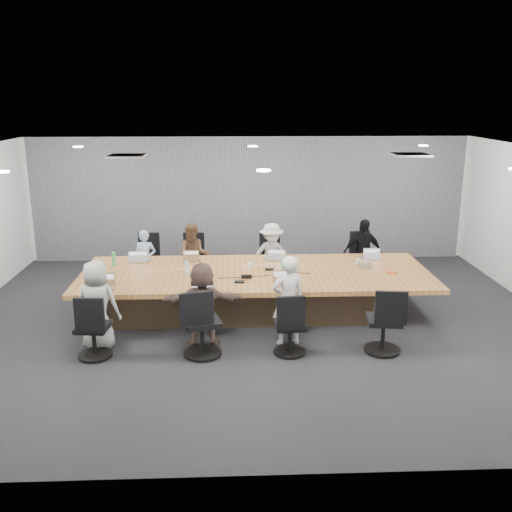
{
  "coord_description": "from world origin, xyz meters",
  "views": [
    {
      "loc": [
        -0.4,
        -8.89,
        3.65
      ],
      "look_at": [
        0.0,
        0.4,
        1.05
      ],
      "focal_mm": 40.0,
      "sensor_mm": 36.0,
      "label": 1
    }
  ],
  "objects_px": {
    "laptop_0": "(141,260)",
    "laptop_3": "(369,257)",
    "person_0": "(145,260)",
    "laptop_4": "(105,288)",
    "chair_7": "(384,325)",
    "person_4": "(97,305)",
    "conference_table": "(256,290)",
    "person_2": "(272,256)",
    "chair_6": "(290,330)",
    "mug_brown": "(96,276)",
    "stapler": "(246,277)",
    "laptop_5": "(204,287)",
    "bottle_clear": "(187,268)",
    "person_3": "(362,253)",
    "bottle_green_right": "(283,267)",
    "laptop_6": "(285,286)",
    "snack_packet": "(391,272)",
    "chair_1": "(195,264)",
    "person_5": "(203,304)",
    "person_1": "(194,256)",
    "chair_0": "(148,264)",
    "chair_5": "(202,327)",
    "chair_2": "(270,263)",
    "chair_4": "(93,332)",
    "canvas_bag": "(365,264)",
    "bottle_green_left": "(114,259)",
    "chair_3": "(358,262)",
    "laptop_2": "(274,258)",
    "laptop_1": "(192,259)"
  },
  "relations": [
    {
      "from": "laptop_5",
      "to": "mug_brown",
      "type": "relative_size",
      "value": 3.18
    },
    {
      "from": "laptop_2",
      "to": "bottle_green_right",
      "type": "bearing_deg",
      "value": 109.11
    },
    {
      "from": "laptop_6",
      "to": "person_4",
      "type": "bearing_deg",
      "value": -164.05
    },
    {
      "from": "chair_0",
      "to": "chair_5",
      "type": "distance_m",
      "value": 3.62
    },
    {
      "from": "laptop_3",
      "to": "mug_brown",
      "type": "xyz_separation_m",
      "value": [
        -4.82,
        -1.12,
        0.05
      ]
    },
    {
      "from": "laptop_0",
      "to": "person_2",
      "type": "relative_size",
      "value": 0.27
    },
    {
      "from": "laptop_0",
      "to": "bottle_green_right",
      "type": "height_order",
      "value": "bottle_green_right"
    },
    {
      "from": "conference_table",
      "to": "chair_7",
      "type": "distance_m",
      "value": 2.48
    },
    {
      "from": "laptop_6",
      "to": "person_5",
      "type": "bearing_deg",
      "value": -151.77
    },
    {
      "from": "laptop_5",
      "to": "snack_packet",
      "type": "xyz_separation_m",
      "value": [
        3.17,
        0.61,
        0.01
      ]
    },
    {
      "from": "laptop_0",
      "to": "mug_brown",
      "type": "xyz_separation_m",
      "value": [
        -0.55,
        -1.12,
        0.05
      ]
    },
    {
      "from": "chair_7",
      "to": "laptop_5",
      "type": "height_order",
      "value": "chair_7"
    },
    {
      "from": "chair_2",
      "to": "laptop_1",
      "type": "xyz_separation_m",
      "value": [
        -1.52,
        -0.9,
        0.36
      ]
    },
    {
      "from": "conference_table",
      "to": "laptop_0",
      "type": "height_order",
      "value": "laptop_0"
    },
    {
      "from": "person_1",
      "to": "bottle_green_left",
      "type": "relative_size",
      "value": 5.24
    },
    {
      "from": "chair_7",
      "to": "person_4",
      "type": "distance_m",
      "value": 4.24
    },
    {
      "from": "chair_6",
      "to": "person_4",
      "type": "xyz_separation_m",
      "value": [
        -2.84,
        0.35,
        0.31
      ]
    },
    {
      "from": "laptop_5",
      "to": "laptop_6",
      "type": "bearing_deg",
      "value": 14.54
    },
    {
      "from": "chair_1",
      "to": "chair_5",
      "type": "relative_size",
      "value": 0.9
    },
    {
      "from": "laptop_0",
      "to": "laptop_3",
      "type": "distance_m",
      "value": 4.26
    },
    {
      "from": "conference_table",
      "to": "person_2",
      "type": "height_order",
      "value": "person_2"
    },
    {
      "from": "chair_4",
      "to": "mug_brown",
      "type": "distance_m",
      "value": 1.46
    },
    {
      "from": "chair_3",
      "to": "laptop_0",
      "type": "distance_m",
      "value": 4.37
    },
    {
      "from": "chair_0",
      "to": "snack_packet",
      "type": "height_order",
      "value": "chair_0"
    },
    {
      "from": "bottle_clear",
      "to": "person_0",
      "type": "bearing_deg",
      "value": 122.36
    },
    {
      "from": "conference_table",
      "to": "person_1",
      "type": "relative_size",
      "value": 4.6
    },
    {
      "from": "chair_5",
      "to": "laptop_1",
      "type": "xyz_separation_m",
      "value": [
        -0.3,
        2.5,
        0.31
      ]
    },
    {
      "from": "chair_6",
      "to": "bottle_green_left",
      "type": "bearing_deg",
      "value": 139.78
    },
    {
      "from": "laptop_3",
      "to": "person_4",
      "type": "relative_size",
      "value": 0.23
    },
    {
      "from": "person_1",
      "to": "person_4",
      "type": "height_order",
      "value": "person_4"
    },
    {
      "from": "person_2",
      "to": "bottle_green_right",
      "type": "height_order",
      "value": "person_2"
    },
    {
      "from": "person_1",
      "to": "laptop_0",
      "type": "bearing_deg",
      "value": -154.32
    },
    {
      "from": "person_3",
      "to": "bottle_green_right",
      "type": "height_order",
      "value": "person_3"
    },
    {
      "from": "laptop_4",
      "to": "bottle_clear",
      "type": "height_order",
      "value": "bottle_clear"
    },
    {
      "from": "person_0",
      "to": "laptop_4",
      "type": "height_order",
      "value": "person_0"
    },
    {
      "from": "chair_2",
      "to": "stapler",
      "type": "height_order",
      "value": "stapler"
    },
    {
      "from": "canvas_bag",
      "to": "snack_packet",
      "type": "bearing_deg",
      "value": -41.09
    },
    {
      "from": "laptop_4",
      "to": "bottle_green_right",
      "type": "xyz_separation_m",
      "value": [
        2.87,
        0.59,
        0.13
      ]
    },
    {
      "from": "chair_6",
      "to": "laptop_5",
      "type": "distance_m",
      "value": 1.61
    },
    {
      "from": "laptop_4",
      "to": "mug_brown",
      "type": "xyz_separation_m",
      "value": [
        -0.24,
        0.48,
        0.05
      ]
    },
    {
      "from": "chair_4",
      "to": "bottle_green_left",
      "type": "xyz_separation_m",
      "value": [
        -0.11,
        2.19,
        0.48
      ]
    },
    {
      "from": "chair_3",
      "to": "chair_7",
      "type": "bearing_deg",
      "value": 67.95
    },
    {
      "from": "laptop_6",
      "to": "bottle_clear",
      "type": "bearing_deg",
      "value": 161.49
    },
    {
      "from": "chair_1",
      "to": "person_5",
      "type": "height_order",
      "value": "person_5"
    },
    {
      "from": "chair_3",
      "to": "snack_packet",
      "type": "distance_m",
      "value": 1.93
    },
    {
      "from": "chair_4",
      "to": "bottle_clear",
      "type": "distance_m",
      "value": 2.07
    },
    {
      "from": "laptop_4",
      "to": "canvas_bag",
      "type": "xyz_separation_m",
      "value": [
        4.34,
        0.95,
        0.05
      ]
    },
    {
      "from": "person_0",
      "to": "stapler",
      "type": "bearing_deg",
      "value": -36.95
    },
    {
      "from": "mug_brown",
      "to": "stapler",
      "type": "bearing_deg",
      "value": -1.1
    },
    {
      "from": "conference_table",
      "to": "person_5",
      "type": "distance_m",
      "value": 1.62
    }
  ]
}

